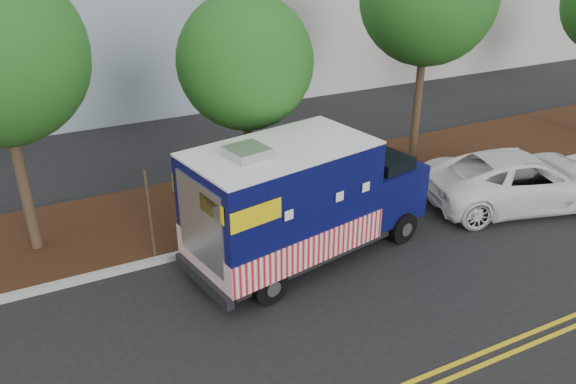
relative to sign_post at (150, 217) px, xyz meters
name	(u,v)px	position (x,y,z in m)	size (l,w,h in m)	color
ground	(307,258)	(3.37, -1.55, -1.20)	(120.00, 120.00, 0.00)	black
curb	(282,230)	(3.37, -0.15, -1.12)	(120.00, 0.18, 0.15)	#9E9E99
mulch_strip	(251,198)	(3.37, 1.95, -1.12)	(120.00, 4.00, 0.15)	black
centerline_near	(423,377)	(3.37, -6.00, -1.19)	(120.00, 0.10, 0.01)	gold
tree_b	(245,62)	(3.11, 1.41, 3.02)	(3.48, 3.48, 5.98)	#38281C
sign_post	(150,217)	(0.00, 0.00, 0.00)	(0.06, 0.06, 2.40)	#473828
food_truck	(300,204)	(3.22, -1.42, 0.26)	(6.43, 3.36, 3.23)	black
white_car	(521,179)	(10.22, -1.69, -0.42)	(2.58, 5.60, 1.56)	white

